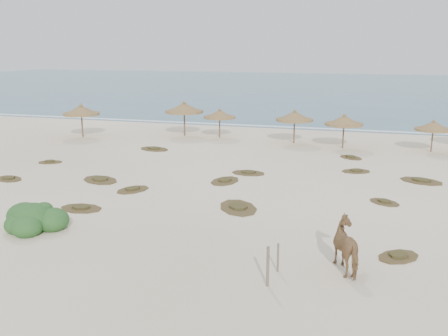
% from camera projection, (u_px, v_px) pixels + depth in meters
% --- Properties ---
extents(ground, '(160.00, 160.00, 0.00)m').
position_uv_depth(ground, '(202.00, 212.00, 23.30)').
color(ground, '#F3E7C8').
rests_on(ground, ground).
extents(ocean, '(200.00, 100.00, 0.01)m').
position_uv_depth(ocean, '(331.00, 88.00, 93.21)').
color(ocean, '#2B6183').
rests_on(ocean, ground).
extents(foam_line, '(70.00, 0.60, 0.01)m').
position_uv_depth(foam_line, '(290.00, 127.00, 47.53)').
color(foam_line, white).
rests_on(foam_line, ground).
extents(palapa_0, '(3.86, 3.86, 2.88)m').
position_uv_depth(palapa_0, '(81.00, 111.00, 41.99)').
color(palapa_0, brown).
rests_on(palapa_0, ground).
extents(palapa_1, '(4.16, 4.16, 3.05)m').
position_uv_depth(palapa_1, '(184.00, 108.00, 42.56)').
color(palapa_1, brown).
rests_on(palapa_1, ground).
extents(palapa_2, '(3.52, 3.52, 2.51)m').
position_uv_depth(palapa_2, '(220.00, 115.00, 41.81)').
color(palapa_2, brown).
rests_on(palapa_2, ground).
extents(palapa_3, '(3.06, 3.06, 2.75)m').
position_uv_depth(palapa_3, '(295.00, 117.00, 39.27)').
color(palapa_3, brown).
rests_on(palapa_3, ground).
extents(palapa_4, '(3.52, 3.52, 2.68)m').
position_uv_depth(palapa_4, '(344.00, 121.00, 37.36)').
color(palapa_4, brown).
rests_on(palapa_4, ground).
extents(palapa_5, '(3.42, 3.42, 2.43)m').
position_uv_depth(palapa_5, '(433.00, 126.00, 36.00)').
color(palapa_5, brown).
rests_on(palapa_5, ground).
extents(horse, '(1.78, 2.29, 1.76)m').
position_uv_depth(horse, '(350.00, 246.00, 17.00)').
color(horse, olive).
rests_on(horse, ground).
extents(fence_post_near, '(0.13, 0.13, 1.35)m').
position_uv_depth(fence_post_near, '(268.00, 266.00, 15.92)').
color(fence_post_near, '#716755').
rests_on(fence_post_near, ground).
extents(fence_post_far, '(0.09, 0.09, 1.02)m').
position_uv_depth(fence_post_far, '(278.00, 258.00, 16.99)').
color(fence_post_far, '#716755').
rests_on(fence_post_far, ground).
extents(bush, '(2.89, 2.55, 1.29)m').
position_uv_depth(bush, '(34.00, 219.00, 21.02)').
color(bush, '#2E622A').
rests_on(bush, ground).
extents(scrub_0, '(2.17, 1.80, 0.16)m').
position_uv_depth(scrub_0, '(9.00, 179.00, 28.93)').
color(scrub_0, brown).
rests_on(scrub_0, ground).
extents(scrub_1, '(2.89, 2.51, 0.16)m').
position_uv_depth(scrub_1, '(100.00, 180.00, 28.67)').
color(scrub_1, brown).
rests_on(scrub_1, ground).
extents(scrub_2, '(1.99, 2.27, 0.16)m').
position_uv_depth(scrub_2, '(133.00, 189.00, 26.73)').
color(scrub_2, brown).
rests_on(scrub_2, ground).
extents(scrub_3, '(1.84, 2.42, 0.16)m').
position_uv_depth(scrub_3, '(225.00, 181.00, 28.47)').
color(scrub_3, brown).
rests_on(scrub_3, ground).
extents(scrub_4, '(1.88, 1.75, 0.16)m').
position_uv_depth(scrub_4, '(384.00, 202.00, 24.57)').
color(scrub_4, brown).
rests_on(scrub_4, ground).
extents(scrub_5, '(2.79, 2.33, 0.16)m').
position_uv_depth(scrub_5, '(421.00, 181.00, 28.45)').
color(scrub_5, brown).
rests_on(scrub_5, ground).
extents(scrub_6, '(2.74, 2.19, 0.16)m').
position_uv_depth(scrub_6, '(154.00, 149.00, 37.32)').
color(scrub_6, brown).
rests_on(scrub_6, ground).
extents(scrub_7, '(2.06, 1.70, 0.16)m').
position_uv_depth(scrub_7, '(356.00, 171.00, 30.68)').
color(scrub_7, brown).
rests_on(scrub_7, ground).
extents(scrub_8, '(1.82, 1.50, 0.16)m').
position_uv_depth(scrub_8, '(50.00, 162.00, 33.09)').
color(scrub_8, brown).
rests_on(scrub_8, ground).
extents(scrub_9, '(2.80, 3.12, 0.16)m').
position_uv_depth(scrub_9, '(238.00, 207.00, 23.77)').
color(scrub_9, brown).
rests_on(scrub_9, ground).
extents(scrub_10, '(2.08, 2.04, 0.16)m').
position_uv_depth(scrub_10, '(351.00, 157.00, 34.47)').
color(scrub_10, brown).
rests_on(scrub_10, ground).
extents(scrub_11, '(2.11, 1.39, 0.16)m').
position_uv_depth(scrub_11, '(81.00, 208.00, 23.66)').
color(scrub_11, brown).
rests_on(scrub_11, ground).
extents(scrub_12, '(2.00, 2.02, 0.16)m').
position_uv_depth(scrub_12, '(398.00, 256.00, 18.23)').
color(scrub_12, brown).
rests_on(scrub_12, ground).
extents(scrub_13, '(2.09, 1.40, 0.16)m').
position_uv_depth(scrub_13, '(248.00, 173.00, 30.27)').
color(scrub_13, brown).
rests_on(scrub_13, ground).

